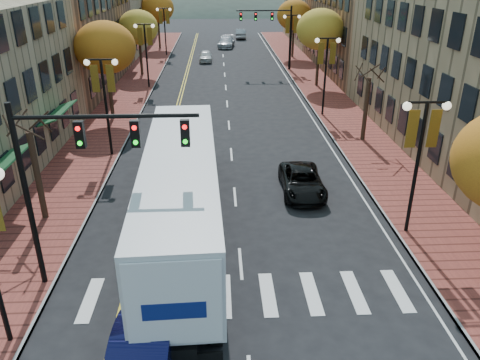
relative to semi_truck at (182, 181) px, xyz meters
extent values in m
plane|color=black|center=(2.38, -6.61, -2.50)|extent=(200.00, 200.00, 0.00)
cube|color=brown|center=(-6.62, 25.89, -2.43)|extent=(4.00, 85.00, 0.15)
cube|color=brown|center=(11.38, 25.89, -2.43)|extent=(4.00, 85.00, 0.15)
cube|color=brown|center=(-14.62, 29.39, 3.00)|extent=(12.00, 24.00, 11.00)
cube|color=#9E8966|center=(-14.62, 54.39, 2.25)|extent=(12.00, 26.00, 9.50)
cube|color=brown|center=(20.88, 35.39, 2.50)|extent=(15.00, 24.00, 10.00)
cube|color=#9E8966|center=(20.88, 57.39, 3.00)|extent=(15.00, 20.00, 11.00)
cylinder|color=#382619|center=(-6.62, 1.39, -0.25)|extent=(0.28, 0.28, 4.20)
cylinder|color=#382619|center=(-6.62, 17.39, 0.10)|extent=(0.28, 0.28, 4.90)
ellipsoid|color=orange|center=(-6.62, 17.39, 2.96)|extent=(4.48, 4.48, 3.81)
cylinder|color=#382619|center=(-6.62, 33.39, -0.08)|extent=(0.28, 0.28, 4.55)
ellipsoid|color=yellow|center=(-6.62, 33.39, 2.57)|extent=(4.16, 4.16, 3.54)
cylinder|color=#382619|center=(-6.62, 51.39, 0.17)|extent=(0.28, 0.28, 5.04)
ellipsoid|color=orange|center=(-6.62, 51.39, 3.11)|extent=(4.61, 4.61, 3.92)
cylinder|color=#382619|center=(11.38, 11.39, -0.25)|extent=(0.28, 0.28, 4.20)
cylinder|color=#382619|center=(11.38, 27.39, 0.10)|extent=(0.28, 0.28, 4.90)
ellipsoid|color=yellow|center=(11.38, 27.39, 2.96)|extent=(4.48, 4.48, 3.81)
cylinder|color=#382619|center=(11.38, 43.39, 0.03)|extent=(0.28, 0.28, 4.76)
ellipsoid|color=orange|center=(11.38, 43.39, 2.80)|extent=(4.35, 4.35, 3.70)
cylinder|color=black|center=(-5.12, 9.39, 0.50)|extent=(0.16, 0.16, 6.00)
cylinder|color=black|center=(-5.12, 9.39, 3.50)|extent=(1.60, 0.10, 0.10)
sphere|color=#FFF2CC|center=(-5.92, 9.39, 3.35)|extent=(0.36, 0.36, 0.36)
sphere|color=#FFF2CC|center=(-4.32, 9.39, 3.35)|extent=(0.36, 0.36, 0.36)
cube|color=#BA8418|center=(-5.57, 9.39, 2.40)|extent=(0.45, 0.03, 1.60)
cube|color=#BA8418|center=(-4.67, 9.39, 2.40)|extent=(0.45, 0.03, 1.60)
cylinder|color=black|center=(-5.12, 27.39, 0.50)|extent=(0.16, 0.16, 6.00)
cylinder|color=black|center=(-5.12, 27.39, 3.50)|extent=(1.60, 0.10, 0.10)
sphere|color=#FFF2CC|center=(-5.92, 27.39, 3.35)|extent=(0.36, 0.36, 0.36)
sphere|color=#FFF2CC|center=(-4.32, 27.39, 3.35)|extent=(0.36, 0.36, 0.36)
cube|color=#BA8418|center=(-5.57, 27.39, 2.40)|extent=(0.45, 0.03, 1.60)
cube|color=#BA8418|center=(-4.67, 27.39, 2.40)|extent=(0.45, 0.03, 1.60)
cylinder|color=black|center=(-5.12, 45.39, 0.50)|extent=(0.16, 0.16, 6.00)
cylinder|color=black|center=(-5.12, 45.39, 3.50)|extent=(1.60, 0.10, 0.10)
sphere|color=#FFF2CC|center=(-5.92, 45.39, 3.35)|extent=(0.36, 0.36, 0.36)
sphere|color=#FFF2CC|center=(-4.32, 45.39, 3.35)|extent=(0.36, 0.36, 0.36)
cube|color=#BA8418|center=(-5.57, 45.39, 2.40)|extent=(0.45, 0.03, 1.60)
cube|color=#BA8418|center=(-4.67, 45.39, 2.40)|extent=(0.45, 0.03, 1.60)
cylinder|color=black|center=(9.88, -0.61, 0.50)|extent=(0.16, 0.16, 6.00)
cylinder|color=black|center=(9.88, -0.61, 3.50)|extent=(1.60, 0.10, 0.10)
sphere|color=#FFF2CC|center=(9.08, -0.61, 3.35)|extent=(0.36, 0.36, 0.36)
sphere|color=#FFF2CC|center=(10.68, -0.61, 3.35)|extent=(0.36, 0.36, 0.36)
cube|color=#BA8418|center=(9.43, -0.61, 2.40)|extent=(0.45, 0.03, 1.60)
cube|color=#BA8418|center=(10.33, -0.61, 2.40)|extent=(0.45, 0.03, 1.60)
cylinder|color=black|center=(9.88, 17.39, 0.50)|extent=(0.16, 0.16, 6.00)
cylinder|color=black|center=(9.88, 17.39, 3.50)|extent=(1.60, 0.10, 0.10)
sphere|color=#FFF2CC|center=(9.08, 17.39, 3.35)|extent=(0.36, 0.36, 0.36)
sphere|color=#FFF2CC|center=(10.68, 17.39, 3.35)|extent=(0.36, 0.36, 0.36)
cube|color=#BA8418|center=(9.43, 17.39, 2.40)|extent=(0.45, 0.03, 1.60)
cube|color=#BA8418|center=(10.33, 17.39, 2.40)|extent=(0.45, 0.03, 1.60)
cylinder|color=black|center=(9.88, 35.39, 0.50)|extent=(0.16, 0.16, 6.00)
cylinder|color=black|center=(9.88, 35.39, 3.50)|extent=(1.60, 0.10, 0.10)
sphere|color=#FFF2CC|center=(9.08, 35.39, 3.35)|extent=(0.36, 0.36, 0.36)
sphere|color=#FFF2CC|center=(10.68, 35.39, 3.35)|extent=(0.36, 0.36, 0.36)
cube|color=#BA8418|center=(9.43, 35.39, 2.40)|extent=(0.45, 0.03, 1.60)
cube|color=#BA8418|center=(10.33, 35.39, 2.40)|extent=(0.45, 0.03, 1.60)
cylinder|color=black|center=(-5.02, -3.61, 1.00)|extent=(0.20, 0.20, 7.00)
cylinder|color=black|center=(-2.02, -3.61, 4.00)|extent=(6.00, 0.14, 0.14)
cube|color=black|center=(-2.92, -3.61, 3.40)|extent=(0.30, 0.25, 0.90)
sphere|color=#FF0C0C|center=(-2.92, -3.75, 3.65)|extent=(0.16, 0.16, 0.16)
cube|color=black|center=(-1.12, -3.61, 3.40)|extent=(0.30, 0.25, 0.90)
sphere|color=#FF0C0C|center=(-1.12, -3.75, 3.65)|extent=(0.16, 0.16, 0.16)
cube|color=black|center=(0.50, -3.61, 3.40)|extent=(0.30, 0.25, 0.90)
sphere|color=#FF0C0C|center=(0.50, -3.75, 3.65)|extent=(0.16, 0.16, 0.16)
cylinder|color=black|center=(9.78, 35.39, 1.00)|extent=(0.20, 0.20, 7.00)
cylinder|color=black|center=(6.78, 35.39, 4.00)|extent=(6.00, 0.14, 0.14)
cube|color=black|center=(7.68, 35.39, 3.40)|extent=(0.30, 0.25, 0.90)
sphere|color=#FF0C0C|center=(7.68, 35.25, 3.65)|extent=(0.16, 0.16, 0.16)
cube|color=black|center=(5.88, 35.39, 3.40)|extent=(0.30, 0.25, 0.90)
sphere|color=#FF0C0C|center=(5.88, 35.25, 3.65)|extent=(0.16, 0.16, 0.16)
cube|color=black|center=(4.26, 35.39, 3.40)|extent=(0.30, 0.25, 0.90)
sphere|color=#FF0C0C|center=(4.26, 35.25, 3.65)|extent=(0.16, 0.16, 0.16)
cube|color=black|center=(0.05, -1.37, -1.59)|extent=(1.62, 13.95, 0.37)
cube|color=silver|center=(0.05, -1.37, 0.28)|extent=(3.33, 14.01, 3.00)
cube|color=black|center=(-0.28, 7.19, -0.74)|extent=(2.80, 3.31, 2.68)
cylinder|color=black|center=(-0.85, -6.98, -1.97)|extent=(0.42, 1.08, 1.07)
cylinder|color=black|center=(1.40, -6.89, -1.97)|extent=(0.42, 1.08, 1.07)
cylinder|color=black|center=(-0.90, -5.69, -1.97)|extent=(0.42, 1.08, 1.07)
cylinder|color=black|center=(1.35, -5.60, -1.97)|extent=(0.42, 1.08, 1.07)
cylinder|color=black|center=(-1.36, 5.86, -1.97)|extent=(0.42, 1.08, 1.07)
cylinder|color=black|center=(0.89, 5.95, -1.97)|extent=(0.42, 1.08, 1.07)
cylinder|color=black|center=(-1.45, 8.21, -1.97)|extent=(0.42, 1.08, 1.07)
cylinder|color=black|center=(0.80, 8.30, -1.97)|extent=(0.42, 1.08, 1.07)
imported|color=black|center=(5.92, 3.75, -1.87)|extent=(2.22, 4.63, 1.27)
imported|color=silver|center=(0.16, 41.30, -1.84)|extent=(1.58, 3.90, 1.33)
imported|color=#A7A8AF|center=(2.98, 52.41, -1.75)|extent=(2.82, 5.45, 1.51)
imported|color=#A1A0A7|center=(5.48, 61.63, -1.74)|extent=(1.64, 4.63, 1.52)
camera|label=1|loc=(1.61, -18.29, 8.39)|focal=35.00mm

